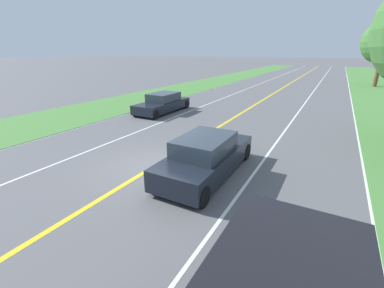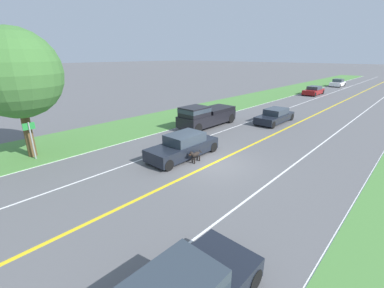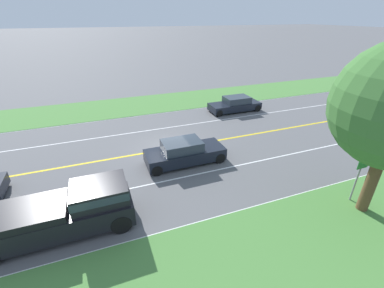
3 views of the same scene
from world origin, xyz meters
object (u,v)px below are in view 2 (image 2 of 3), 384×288
object	(u,v)px
pickup_truck	(205,116)
car_trailing_mid	(314,91)
car_trailing_far	(338,83)
ego_car	(183,146)
roadside_tree_right_near	(15,74)
street_sign	(31,136)
dog	(195,155)
car_trailing_near	(275,116)

from	to	relation	value
pickup_truck	car_trailing_mid	xyz separation A→B (m)	(-0.39, -25.83, -0.36)
pickup_truck	car_trailing_far	size ratio (longest dim) A/B	1.32
ego_car	roadside_tree_right_near	distance (m)	10.19
car_trailing_mid	street_sign	world-z (taller)	street_sign
ego_car	dog	bearing A→B (deg)	169.03
ego_car	pickup_truck	bearing A→B (deg)	-61.09
car_trailing_near	car_trailing_mid	xyz separation A→B (m)	(3.40, -20.43, 0.02)
pickup_truck	car_trailing_near	distance (m)	6.60
ego_car	car_trailing_near	distance (m)	11.67
car_trailing_far	roadside_tree_right_near	distance (m)	53.25
pickup_truck	street_sign	size ratio (longest dim) A/B	2.53
car_trailing_mid	car_trailing_far	xyz separation A→B (m)	(0.33, -14.66, 0.05)
ego_car	car_trailing_mid	distance (m)	32.25
car_trailing_near	street_sign	bearing A→B (deg)	69.93
pickup_truck	street_sign	distance (m)	12.85
car_trailing_far	roadside_tree_right_near	xyz separation A→B (m)	(3.46, 52.97, 4.24)
car_trailing_near	car_trailing_far	xyz separation A→B (m)	(3.73, -35.10, 0.07)
dog	car_trailing_near	bearing A→B (deg)	-92.55
roadside_tree_right_near	car_trailing_far	bearing A→B (deg)	-93.74
car_trailing_near	pickup_truck	bearing A→B (deg)	54.95
dog	roadside_tree_right_near	distance (m)	10.93
car_trailing_near	street_sign	distance (m)	19.11
dog	pickup_truck	distance (m)	7.97
ego_car	dog	xyz separation A→B (m)	(-1.14, 0.22, -0.18)
ego_car	car_trailing_mid	bearing A→B (deg)	-84.52
pickup_truck	car_trailing_far	bearing A→B (deg)	-90.08
dog	car_trailing_far	distance (m)	47.20
pickup_truck	roadside_tree_right_near	xyz separation A→B (m)	(3.40, 12.48, 3.93)
car_trailing_far	street_sign	bearing A→B (deg)	86.96
dog	roadside_tree_right_near	world-z (taller)	roadside_tree_right_near
street_sign	dog	bearing A→B (deg)	-140.64
roadside_tree_right_near	car_trailing_mid	bearing A→B (deg)	-95.65
ego_car	car_trailing_mid	world-z (taller)	ego_car
car_trailing_near	roadside_tree_right_near	distance (m)	19.74
car_trailing_far	street_sign	size ratio (longest dim) A/B	1.92
car_trailing_far	car_trailing_near	bearing A→B (deg)	96.07
car_trailing_far	street_sign	xyz separation A→B (m)	(2.82, 53.03, 0.78)
ego_car	street_sign	distance (m)	8.87
car_trailing_far	street_sign	distance (m)	53.11
car_trailing_far	roadside_tree_right_near	size ratio (longest dim) A/B	0.59
car_trailing_near	car_trailing_mid	distance (m)	20.71
dog	car_trailing_near	size ratio (longest dim) A/B	0.27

